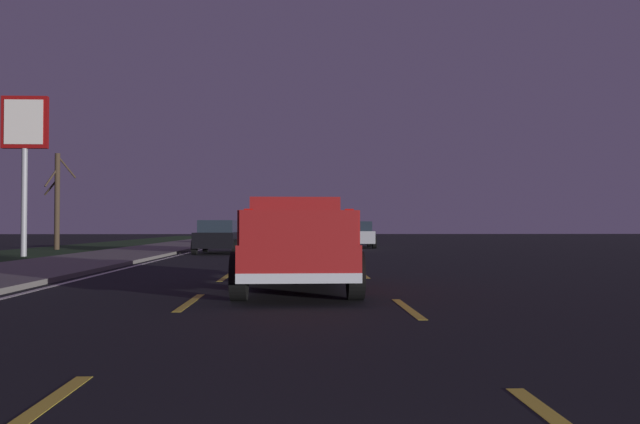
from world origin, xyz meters
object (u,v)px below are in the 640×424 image
Objects in this scene: pickup_truck at (295,244)px; sedan_black at (219,236)px; sedan_silver at (357,234)px; bare_tree_far at (57,199)px; gas_price_sign at (25,136)px.

pickup_truck reaches higher than sedan_black.
sedan_silver is (24.14, -3.54, -0.13)m from pickup_truck.
pickup_truck is 25.13m from bare_tree_far.
pickup_truck is 0.81× the size of gas_price_sign.
sedan_silver is 0.66× the size of gas_price_sign.
sedan_silver is at bearing -44.25° from sedan_black.
gas_price_sign reaches higher than pickup_truck.
bare_tree_far reaches higher than sedan_silver.
bare_tree_far is (7.73, 1.56, -2.32)m from gas_price_sign.
sedan_silver is 0.85× the size of bare_tree_far.
sedan_black is (16.77, 3.65, -0.13)m from pickup_truck.
bare_tree_far is at bearing 11.44° from gas_price_sign.
pickup_truck is 1.24× the size of sedan_black.
sedan_silver is 18.70m from gas_price_sign.
gas_price_sign reaches higher than sedan_silver.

